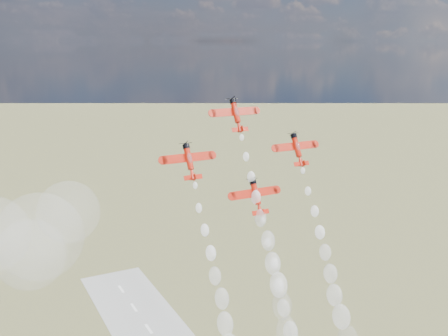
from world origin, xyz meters
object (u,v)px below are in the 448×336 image
plane_lead (236,114)px  plane_left (189,161)px  plane_slot (256,196)px  plane_right (297,149)px

plane_lead → plane_left: (-15.14, -5.22, -9.23)m
plane_slot → plane_left: bearing=161.0°
plane_lead → plane_right: bearing=-19.0°
plane_left → plane_slot: 18.48m
plane_left → plane_lead: bearing=19.0°
plane_lead → plane_slot: size_ratio=1.00×
plane_right → plane_slot: plane_right is taller
plane_left → plane_slot: (15.14, -5.22, -9.23)m
plane_lead → plane_left: size_ratio=1.00×
plane_lead → plane_right: 18.48m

